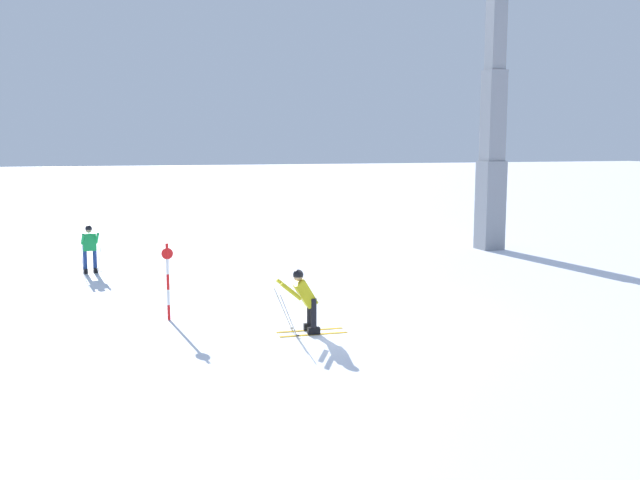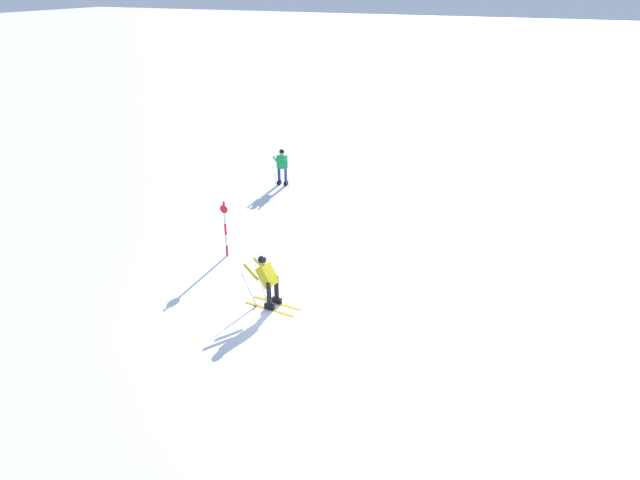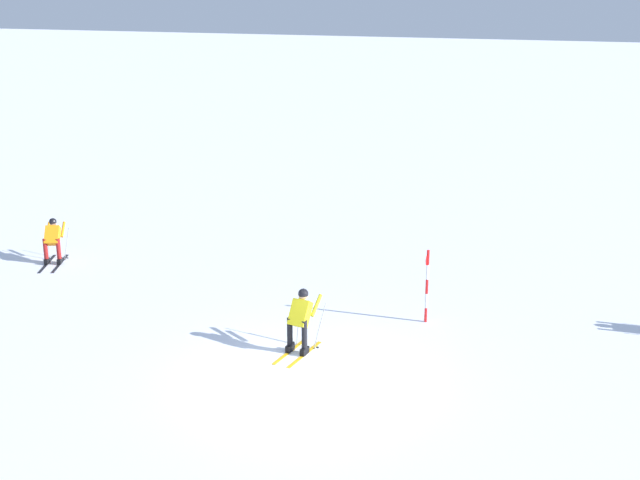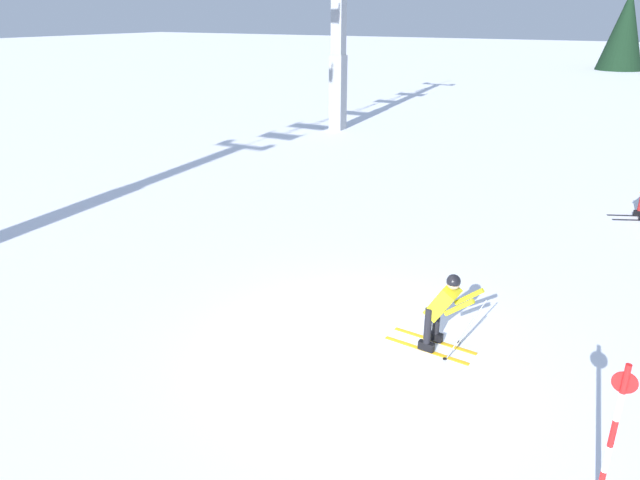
{
  "view_description": "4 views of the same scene",
  "coord_description": "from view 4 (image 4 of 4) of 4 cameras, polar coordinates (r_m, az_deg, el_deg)",
  "views": [
    {
      "loc": [
        15.35,
        -5.96,
        4.28
      ],
      "look_at": [
        0.55,
        -0.81,
        2.12
      ],
      "focal_mm": 38.95,
      "sensor_mm": 36.0,
      "label": 1
    },
    {
      "loc": [
        13.23,
        6.08,
        8.46
      ],
      "look_at": [
        0.06,
        0.09,
        1.99
      ],
      "focal_mm": 33.29,
      "sensor_mm": 36.0,
      "label": 2
    },
    {
      "loc": [
        -6.4,
        14.74,
        8.04
      ],
      "look_at": [
        0.06,
        -0.93,
        2.85
      ],
      "focal_mm": 45.87,
      "sensor_mm": 36.0,
      "label": 3
    },
    {
      "loc": [
        -7.96,
        -3.66,
        5.55
      ],
      "look_at": [
        0.38,
        1.03,
        1.74
      ],
      "focal_mm": 32.13,
      "sensor_mm": 36.0,
      "label": 4
    }
  ],
  "objects": [
    {
      "name": "trail_marker_pole",
      "position": [
        7.83,
        27.25,
        -16.29
      ],
      "size": [
        0.07,
        0.28,
        1.9
      ],
      "color": "red",
      "rests_on": "ground_plane"
    },
    {
      "name": "lift_tower_far",
      "position": [
        29.27,
        1.87,
        20.25
      ],
      "size": [
        0.67,
        2.67,
        11.39
      ],
      "color": "gray",
      "rests_on": "ground_plane"
    },
    {
      "name": "ground_plane",
      "position": [
        10.37,
        4.03,
        -10.68
      ],
      "size": [
        260.0,
        260.0,
        0.0
      ],
      "primitive_type": "plane",
      "color": "white"
    },
    {
      "name": "skier_carving_main",
      "position": [
        10.12,
        12.16,
        -6.44
      ],
      "size": [
        0.73,
        1.64,
        1.62
      ],
      "color": "yellow",
      "rests_on": "ground_plane"
    }
  ]
}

